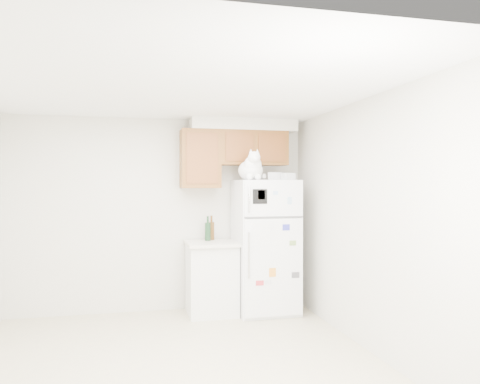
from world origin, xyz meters
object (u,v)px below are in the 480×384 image
object	(u,v)px
storage_box_back	(274,176)
refrigerator	(265,246)
base_counter	(212,277)
cat	(251,169)
storage_box_front	(288,177)
bottle_green	(208,228)
bottle_amber	(211,228)

from	to	relation	value
storage_box_back	refrigerator	bearing A→B (deg)	-163.02
refrigerator	base_counter	xyz separation A→B (m)	(-0.69, 0.07, -0.39)
cat	storage_box_front	xyz separation A→B (m)	(0.48, 0.00, -0.10)
base_counter	bottle_green	distance (m)	0.63
refrigerator	bottle_green	distance (m)	0.78
storage_box_front	bottle_amber	bearing A→B (deg)	134.76
bottle_amber	refrigerator	bearing A→B (deg)	-21.55
refrigerator	bottle_amber	distance (m)	0.74
base_counter	storage_box_front	world-z (taller)	storage_box_front
base_counter	refrigerator	bearing A→B (deg)	-6.09
storage_box_back	storage_box_front	xyz separation A→B (m)	(0.13, -0.18, -0.01)
storage_box_front	bottle_green	bearing A→B (deg)	140.11
cat	bottle_amber	world-z (taller)	cat
refrigerator	bottle_green	size ratio (longest dim) A/B	5.37
refrigerator	bottle_green	world-z (taller)	refrigerator
bottle_green	bottle_amber	bearing A→B (deg)	51.19
cat	storage_box_front	bearing A→B (deg)	0.24
storage_box_back	bottle_amber	world-z (taller)	storage_box_back
cat	bottle_amber	distance (m)	0.97
storage_box_back	bottle_amber	bearing A→B (deg)	171.79
storage_box_front	base_counter	bearing A→B (deg)	145.60
cat	bottle_amber	size ratio (longest dim) A/B	1.69
bottle_green	bottle_amber	distance (m)	0.10
storage_box_back	bottle_amber	size ratio (longest dim) A/B	0.57
cat	storage_box_front	distance (m)	0.49
base_counter	bottle_green	world-z (taller)	bottle_green
cat	storage_box_back	world-z (taller)	cat
base_counter	storage_box_back	size ratio (longest dim) A/B	5.11
cat	storage_box_back	size ratio (longest dim) A/B	2.99
storage_box_back	bottle_green	size ratio (longest dim) A/B	0.57
storage_box_front	bottle_green	world-z (taller)	storage_box_front
refrigerator	storage_box_back	bearing A→B (deg)	7.98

